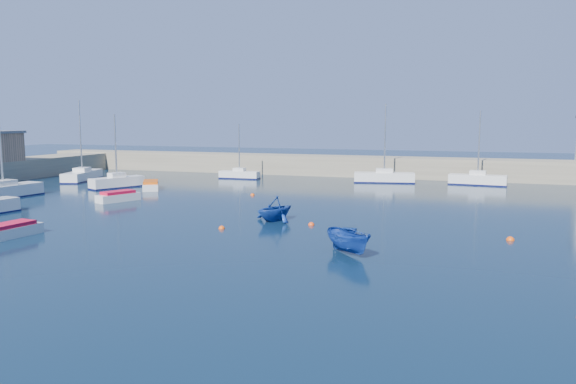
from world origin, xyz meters
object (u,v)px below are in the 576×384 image
(motorboat_1, at_px, (118,196))
(dinghy_left, at_px, (275,209))
(sailboat_3, at_px, (117,182))
(sailboat_6, at_px, (384,177))
(motorboat_0, at_px, (9,231))
(dinghy_right, at_px, (349,242))
(sailboat_2, at_px, (3,191))
(dinghy_center, at_px, (344,234))
(sailboat_4, at_px, (82,175))
(sailboat_7, at_px, (478,179))
(motorboat_2, at_px, (151,185))
(sailboat_5, at_px, (239,174))

(motorboat_1, distance_m, dinghy_left, 17.67)
(sailboat_3, xyz_separation_m, sailboat_6, (26.92, 14.70, 0.01))
(motorboat_0, relative_size, dinghy_right, 1.19)
(sailboat_2, distance_m, dinghy_center, 35.71)
(sailboat_4, xyz_separation_m, motorboat_0, (17.88, -29.04, -0.20))
(sailboat_7, xyz_separation_m, motorboat_0, (-28.03, -39.95, -0.23))
(dinghy_left, bearing_deg, sailboat_7, 88.17)
(sailboat_7, height_order, motorboat_2, sailboat_7)
(sailboat_5, distance_m, sailboat_6, 18.14)
(sailboat_6, distance_m, dinghy_left, 28.22)
(sailboat_4, xyz_separation_m, motorboat_2, (12.67, -4.66, -0.20))
(dinghy_left, bearing_deg, sailboat_2, -161.55)
(sailboat_3, relative_size, dinghy_left, 2.28)
(sailboat_2, relative_size, sailboat_3, 1.25)
(sailboat_2, bearing_deg, motorboat_1, 14.80)
(sailboat_6, relative_size, dinghy_center, 2.94)
(sailboat_2, distance_m, sailboat_7, 50.03)
(sailboat_7, distance_m, motorboat_0, 48.80)
(sailboat_3, height_order, sailboat_7, sailboat_7)
(motorboat_0, bearing_deg, dinghy_left, 44.00)
(sailboat_7, bearing_deg, motorboat_2, 120.18)
(sailboat_3, bearing_deg, sailboat_7, 46.92)
(sailboat_3, distance_m, dinghy_right, 37.73)
(dinghy_center, distance_m, dinghy_right, 4.05)
(sailboat_3, bearing_deg, motorboat_2, 25.48)
(sailboat_5, bearing_deg, sailboat_4, 114.19)
(motorboat_0, bearing_deg, dinghy_center, 23.62)
(sailboat_3, xyz_separation_m, sailboat_5, (8.85, 13.12, -0.11))
(sailboat_2, height_order, sailboat_3, sailboat_2)
(dinghy_center, bearing_deg, dinghy_right, -73.89)
(motorboat_1, height_order, dinghy_center, motorboat_1)
(sailboat_7, bearing_deg, sailboat_4, 108.45)
(sailboat_3, distance_m, motorboat_2, 4.22)
(sailboat_5, bearing_deg, sailboat_2, 147.63)
(motorboat_0, height_order, dinghy_center, motorboat_0)
(sailboat_5, height_order, sailboat_7, sailboat_7)
(motorboat_2, bearing_deg, motorboat_0, -109.20)
(sailboat_7, height_order, motorboat_0, sailboat_7)
(motorboat_2, bearing_deg, sailboat_3, 150.00)
(sailboat_2, height_order, dinghy_left, sailboat_2)
(sailboat_4, bearing_deg, sailboat_2, -93.11)
(motorboat_1, bearing_deg, motorboat_0, -57.16)
(sailboat_4, height_order, dinghy_center, sailboat_4)
(sailboat_2, relative_size, sailboat_5, 1.46)
(sailboat_7, bearing_deg, dinghy_left, 159.22)
(dinghy_center, distance_m, dinghy_left, 7.78)
(sailboat_6, relative_size, motorboat_1, 2.23)
(sailboat_4, height_order, motorboat_1, sailboat_4)
(motorboat_0, xyz_separation_m, dinghy_right, (21.49, 2.65, 0.26))
(sailboat_6, height_order, motorboat_2, sailboat_6)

